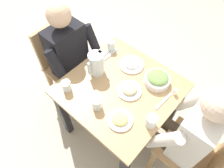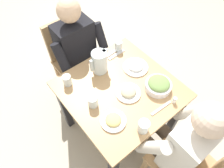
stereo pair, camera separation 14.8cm
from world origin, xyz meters
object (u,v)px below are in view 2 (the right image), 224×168
(water_glass_far_left, at_px, (67,80))
(salt_shaker, at_px, (175,100))
(chair_near, at_px, (72,56))
(dining_table, at_px, (120,98))
(water_glass_far_right, at_px, (144,126))
(diner_far, at_px, (175,139))
(salad_bowl, at_px, (158,85))
(water_glass_near_left, at_px, (118,46))
(water_pitcher, at_px, (99,62))
(plate_fries, at_px, (113,120))
(plate_beans, at_px, (128,92))
(plate_yoghurt, at_px, (136,66))
(water_glass_near_right, at_px, (93,101))
(diner_near, at_px, (82,57))

(water_glass_far_left, relative_size, salt_shaker, 1.65)
(chair_near, distance_m, salt_shaker, 1.11)
(dining_table, relative_size, salt_shaker, 15.14)
(water_glass_far_right, height_order, salt_shaker, water_glass_far_right)
(diner_far, height_order, salad_bowl, diner_far)
(water_glass_near_left, bearing_deg, salt_shaker, 86.98)
(dining_table, height_order, water_glass_far_left, water_glass_far_left)
(water_pitcher, height_order, plate_fries, water_pitcher)
(plate_beans, height_order, water_glass_far_right, water_glass_far_right)
(water_glass_far_right, distance_m, water_glass_near_left, 0.77)
(diner_far, distance_m, plate_yoghurt, 0.63)
(water_pitcher, height_order, plate_yoghurt, water_pitcher)
(diner_far, xyz_separation_m, plate_yoghurt, (-0.18, -0.60, 0.09))
(salt_shaker, bearing_deg, water_glass_near_left, -93.02)
(chair_near, xyz_separation_m, water_glass_near_right, (0.24, 0.71, 0.27))
(water_pitcher, height_order, water_glass_near_right, water_pitcher)
(water_glass_near_right, distance_m, water_glass_near_left, 0.59)
(dining_table, height_order, diner_near, diner_near)
(chair_near, xyz_separation_m, salad_bowl, (-0.23, 0.90, 0.26))
(salad_bowl, bearing_deg, water_glass_near_right, -22.05)
(dining_table, height_order, plate_beans, plate_beans)
(diner_near, height_order, plate_beans, diner_near)
(chair_near, xyz_separation_m, water_pitcher, (0.00, 0.48, 0.32))
(diner_near, xyz_separation_m, diner_far, (-0.06, 1.04, 0.00))
(plate_beans, bearing_deg, diner_far, 94.74)
(plate_fries, bearing_deg, plate_beans, -155.35)
(diner_far, xyz_separation_m, salad_bowl, (-0.17, -0.34, 0.12))
(water_glass_far_left, bearing_deg, salad_bowl, 137.64)
(chair_near, distance_m, water_pitcher, 0.58)
(diner_near, distance_m, salt_shaker, 0.89)
(plate_yoghurt, bearing_deg, water_glass_near_left, -95.95)
(diner_far, bearing_deg, water_glass_far_right, -48.25)
(dining_table, xyz_separation_m, plate_beans, (-0.02, 0.07, 0.15))
(dining_table, bearing_deg, diner_near, -89.17)
(plate_beans, bearing_deg, water_glass_near_left, -121.00)
(diner_far, distance_m, water_glass_far_right, 0.26)
(plate_fries, distance_m, water_glass_near_right, 0.20)
(chair_near, relative_size, diner_far, 0.75)
(dining_table, xyz_separation_m, salt_shaker, (-0.22, 0.34, 0.16))
(water_glass_near_right, bearing_deg, diner_near, -114.95)
(plate_yoghurt, height_order, water_glass_far_left, water_glass_far_left)
(water_glass_far_right, bearing_deg, water_glass_near_right, -68.38)
(chair_near, bearing_deg, salt_shaker, 102.22)
(plate_beans, bearing_deg, water_glass_near_right, -18.12)
(salad_bowl, relative_size, water_glass_far_left, 2.22)
(plate_yoghurt, bearing_deg, plate_fries, 30.09)
(water_pitcher, bearing_deg, plate_fries, 64.02)
(chair_near, bearing_deg, water_pitcher, 89.87)
(water_glass_far_right, xyz_separation_m, water_glass_near_left, (-0.36, -0.68, -0.00))
(water_glass_near_right, bearing_deg, plate_beans, 161.88)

